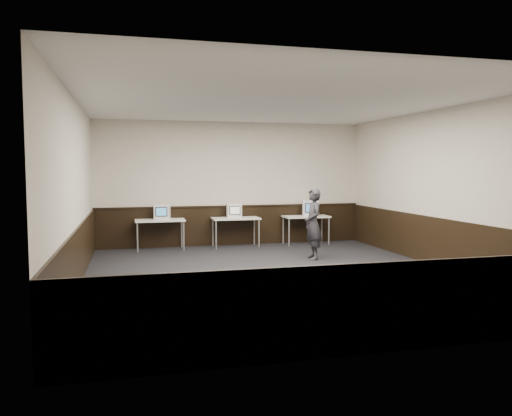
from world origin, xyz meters
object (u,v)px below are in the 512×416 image
(desk_center, at_px, (236,220))
(emac_right, at_px, (310,208))
(desk_right, at_px, (306,219))
(emac_left, at_px, (162,212))
(person, at_px, (313,224))
(desk_left, at_px, (160,222))
(emac_center, at_px, (234,211))

(desk_center, relative_size, emac_right, 2.26)
(desk_right, height_order, emac_left, emac_left)
(emac_left, bearing_deg, person, -24.17)
(desk_left, bearing_deg, emac_center, -0.48)
(desk_left, distance_m, desk_right, 3.80)
(emac_right, bearing_deg, emac_left, -164.72)
(emac_center, bearing_deg, desk_right, 6.29)
(desk_right, bearing_deg, desk_center, 180.00)
(emac_center, height_order, emac_right, emac_right)
(person, bearing_deg, emac_right, 163.78)
(emac_left, height_order, emac_center, emac_left)
(desk_center, distance_m, emac_right, 2.03)
(emac_left, xyz_separation_m, person, (3.14, -2.11, -0.15))
(desk_center, bearing_deg, desk_right, 0.00)
(desk_center, relative_size, desk_right, 1.00)
(desk_right, distance_m, person, 2.21)
(desk_center, height_order, desk_right, same)
(emac_center, bearing_deg, person, -51.69)
(emac_left, distance_m, emac_right, 3.85)
(desk_right, bearing_deg, desk_left, 180.00)
(desk_center, bearing_deg, person, -58.59)
(emac_left, xyz_separation_m, emac_center, (1.80, -0.01, -0.01))
(desk_left, distance_m, emac_center, 1.87)
(desk_center, bearing_deg, desk_left, 180.00)
(desk_center, xyz_separation_m, emac_left, (-1.84, -0.01, 0.26))
(desk_center, bearing_deg, emac_left, -179.80)
(desk_right, relative_size, emac_right, 2.26)
(desk_left, distance_m, emac_left, 0.27)
(desk_center, distance_m, emac_left, 1.86)
(desk_left, height_order, desk_center, same)
(emac_center, bearing_deg, emac_left, -174.46)
(emac_left, relative_size, emac_center, 1.07)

